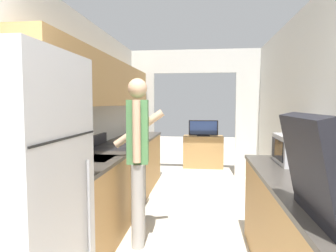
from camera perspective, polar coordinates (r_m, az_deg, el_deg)
wall_left at (r=3.53m, az=-16.65°, el=3.92°), size 0.38×7.46×2.50m
wall_right at (r=3.02m, az=28.07°, el=-0.05°), size 0.06×7.46×2.50m
wall_far_with_doorway at (r=5.97m, az=5.03°, el=4.19°), size 2.91×0.06×2.50m
counter_left at (r=4.21m, az=-9.36°, el=-9.57°), size 0.62×3.78×0.89m
counter_right at (r=2.55m, az=25.14°, el=-19.44°), size 0.62×2.26×0.89m
refrigerator at (r=2.03m, az=-27.36°, el=-12.73°), size 0.71×0.80×1.75m
range_oven at (r=4.11m, az=-9.67°, el=-9.85°), size 0.66×0.79×1.03m
person at (r=3.07m, az=-5.74°, el=-5.71°), size 0.55×0.41×1.70m
microwave at (r=3.04m, az=23.37°, el=-4.16°), size 0.36×0.49×0.27m
tv_cabinet at (r=6.85m, az=6.71°, el=-4.86°), size 0.89×0.42×0.72m
television at (r=6.75m, az=6.75°, el=-0.45°), size 0.65×0.16×0.36m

